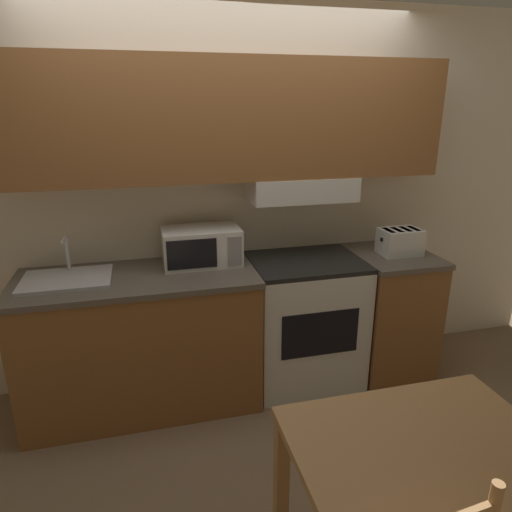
{
  "coord_description": "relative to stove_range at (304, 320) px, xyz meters",
  "views": [
    {
      "loc": [
        -0.58,
        -3.04,
        1.92
      ],
      "look_at": [
        0.05,
        -0.57,
        1.06
      ],
      "focal_mm": 32.0,
      "sensor_mm": 36.0,
      "label": 1
    }
  ],
  "objects": [
    {
      "name": "lower_counter_main",
      "position": [
        -1.12,
        -0.02,
        0.0
      ],
      "size": [
        1.47,
        0.65,
        0.91
      ],
      "color": "brown",
      "rests_on": "ground_plane"
    },
    {
      "name": "microwave",
      "position": [
        -0.69,
        0.11,
        0.57
      ],
      "size": [
        0.5,
        0.32,
        0.24
      ],
      "color": "silver",
      "rests_on": "lower_counter_main"
    },
    {
      "name": "dining_table",
      "position": [
        -0.12,
        -1.58,
        0.17
      ],
      "size": [
        0.96,
        0.68,
        0.74
      ],
      "color": "#B27F4C",
      "rests_on": "ground_plane"
    },
    {
      "name": "toaster",
      "position": [
        0.67,
        -0.04,
        0.55
      ],
      "size": [
        0.29,
        0.2,
        0.18
      ],
      "color": "silver",
      "rests_on": "lower_counter_right_stub"
    },
    {
      "name": "lower_counter_right_stub",
      "position": [
        0.65,
        -0.02,
        0.0
      ],
      "size": [
        0.54,
        0.65,
        0.91
      ],
      "color": "brown",
      "rests_on": "ground_plane"
    },
    {
      "name": "ground_plane",
      "position": [
        -0.47,
        0.3,
        -0.45
      ],
      "size": [
        16.0,
        16.0,
        0.0
      ],
      "primitive_type": "plane",
      "color": "#7F664C"
    },
    {
      "name": "wall_back",
      "position": [
        -0.46,
        0.23,
        1.08
      ],
      "size": [
        5.15,
        0.38,
        2.55
      ],
      "color": "silver",
      "rests_on": "ground_plane"
    },
    {
      "name": "stove_range",
      "position": [
        0.0,
        0.0,
        0.0
      ],
      "size": [
        0.75,
        0.61,
        0.91
      ],
      "color": "silver",
      "rests_on": "ground_plane"
    },
    {
      "name": "sink_basin",
      "position": [
        -1.52,
        -0.02,
        0.47
      ],
      "size": [
        0.51,
        0.38,
        0.25
      ],
      "color": "#B7BABF",
      "rests_on": "lower_counter_main"
    }
  ]
}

